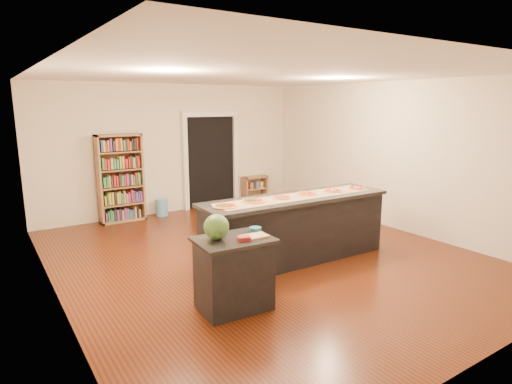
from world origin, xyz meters
TOP-DOWN VIEW (x-y plane):
  - room at (0.00, 0.00)m, footprint 6.00×7.00m
  - doorway at (0.90, 3.46)m, footprint 1.40×0.09m
  - kitchen_island at (0.31, -0.43)m, footprint 3.04×0.82m
  - side_counter at (-1.30, -1.30)m, footprint 0.87×0.64m
  - bookshelf at (-1.25, 3.29)m, footprint 0.89×0.32m
  - low_shelf at (2.02, 3.32)m, footprint 0.63×0.27m
  - waste_bin at (-0.43, 3.25)m, footprint 0.25×0.25m
  - kraft_paper at (0.31, -0.44)m, footprint 2.65×0.54m
  - watermelon at (-1.48, -1.22)m, footprint 0.29×0.29m
  - cutting_board at (-1.07, -1.39)m, footprint 0.31×0.21m
  - package_red at (-1.25, -1.44)m, footprint 0.16×0.14m
  - package_teal at (-0.94, -1.21)m, footprint 0.14×0.14m
  - pizza_a at (-0.90, -0.41)m, footprint 0.34×0.34m
  - pizza_b at (-0.42, -0.36)m, footprint 0.35×0.35m
  - pizza_c at (0.07, -0.40)m, footprint 0.30×0.30m
  - pizza_d at (0.55, -0.39)m, footprint 0.32×0.32m
  - pizza_e at (1.04, -0.46)m, footprint 0.29×0.29m
  - pizza_f at (1.52, -0.50)m, footprint 0.30×0.30m

SIDE VIEW (x-z plane):
  - waste_bin at x=-0.43m, z-range 0.00..0.37m
  - low_shelf at x=2.02m, z-range 0.00..0.63m
  - side_counter at x=-1.30m, z-range 0.00..0.87m
  - kitchen_island at x=0.31m, z-range 0.00..1.01m
  - cutting_board at x=-1.07m, z-range 0.86..0.88m
  - package_red at x=-1.25m, z-range 0.86..0.91m
  - package_teal at x=-0.94m, z-range 0.86..0.92m
  - bookshelf at x=-1.25m, z-range 0.00..1.79m
  - kraft_paper at x=0.31m, z-range 1.00..1.01m
  - watermelon at x=-1.48m, z-range 0.86..1.15m
  - pizza_a at x=-0.90m, z-range 1.01..1.02m
  - pizza_d at x=0.55m, z-range 1.01..1.02m
  - pizza_f at x=1.52m, z-range 1.01..1.02m
  - pizza_b at x=-0.42m, z-range 1.01..1.02m
  - pizza_c at x=0.07m, z-range 1.01..1.02m
  - pizza_e at x=1.04m, z-range 1.01..1.02m
  - doorway at x=0.90m, z-range 0.10..2.31m
  - room at x=0.00m, z-range 0.00..2.80m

